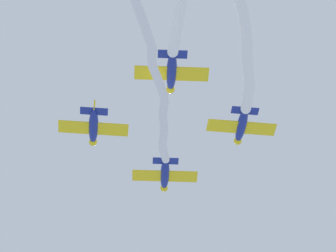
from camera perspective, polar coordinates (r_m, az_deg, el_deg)
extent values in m
ellipsoid|color=navy|center=(76.03, -0.23, -3.50)|extent=(4.39, 1.61, 0.88)
sphere|color=yellow|center=(77.59, -0.28, -4.49)|extent=(0.87, 0.87, 0.75)
ellipsoid|color=black|center=(76.66, -0.24, -3.57)|extent=(1.16, 0.76, 0.47)
cube|color=yellow|center=(76.07, -0.23, -3.64)|extent=(2.53, 6.42, 0.12)
cube|color=navy|center=(74.73, -0.18, -2.54)|extent=(1.23, 2.55, 0.10)
cube|color=yellow|center=(75.11, -0.18, -2.32)|extent=(0.98, 0.28, 1.21)
cylinder|color=white|center=(73.34, -0.29, -1.92)|extent=(2.61, 0.75, 1.17)
cylinder|color=white|center=(71.22, -0.34, -0.81)|extent=(2.77, 1.26, 1.15)
cylinder|color=white|center=(69.34, -0.33, 0.34)|extent=(2.23, 0.88, 0.95)
cylinder|color=white|center=(67.67, -0.30, 1.38)|extent=(2.29, 1.19, 1.17)
cylinder|color=white|center=(65.86, -0.46, 2.59)|extent=(2.70, 0.94, 1.01)
cylinder|color=white|center=(64.05, -0.93, 3.87)|extent=(2.34, 0.93, 1.20)
cylinder|color=white|center=(62.35, -1.17, 5.07)|extent=(2.38, 1.04, 1.12)
cylinder|color=white|center=(60.91, -1.47, 6.57)|extent=(2.38, 1.03, 0.93)
cylinder|color=white|center=(59.66, -2.06, 8.18)|extent=(2.26, 0.98, 0.84)
sphere|color=white|center=(74.39, -0.17, -2.44)|extent=(0.73, 0.73, 0.73)
sphere|color=white|center=(72.29, -0.42, -1.40)|extent=(0.73, 0.73, 0.73)
sphere|color=white|center=(70.16, -0.27, -0.21)|extent=(0.73, 0.73, 0.73)
sphere|color=white|center=(68.52, -0.39, 0.90)|extent=(0.73, 0.73, 0.73)
sphere|color=white|center=(66.82, -0.22, 1.88)|extent=(0.73, 0.73, 0.73)
sphere|color=white|center=(64.91, -0.71, 3.32)|extent=(0.73, 0.73, 0.73)
sphere|color=white|center=(63.20, -1.16, 4.43)|extent=(0.73, 0.73, 0.73)
sphere|color=white|center=(61.51, -1.18, 5.73)|extent=(0.73, 0.73, 0.73)
sphere|color=white|center=(60.32, -1.77, 7.42)|extent=(0.73, 0.73, 0.73)
sphere|color=white|center=(59.00, -2.35, 8.96)|extent=(0.73, 0.73, 0.73)
ellipsoid|color=navy|center=(70.95, -5.40, -0.02)|extent=(4.39, 1.81, 0.88)
sphere|color=yellow|center=(72.44, -5.44, -1.15)|extent=(0.89, 0.89, 0.75)
ellipsoid|color=black|center=(71.57, -5.40, -0.13)|extent=(1.18, 0.81, 0.47)
cube|color=yellow|center=(70.98, -5.41, -0.17)|extent=(2.81, 6.43, 0.12)
cube|color=navy|center=(69.73, -5.37, 1.07)|extent=(1.34, 2.57, 0.10)
cube|color=yellow|center=(70.12, -5.34, 1.28)|extent=(0.98, 0.33, 1.21)
ellipsoid|color=navy|center=(71.87, 5.33, 0.04)|extent=(4.39, 1.87, 0.88)
sphere|color=yellow|center=(73.31, 5.06, -1.08)|extent=(0.90, 0.90, 0.75)
ellipsoid|color=black|center=(72.47, 5.24, -0.07)|extent=(1.18, 0.82, 0.47)
cube|color=yellow|center=(71.89, 5.32, -0.10)|extent=(2.91, 6.43, 0.12)
cube|color=navy|center=(70.68, 5.58, 1.11)|extent=(1.38, 2.57, 0.10)
cube|color=yellow|center=(71.07, 5.54, 1.32)|extent=(0.98, 0.35, 1.21)
cylinder|color=white|center=(69.41, 5.77, 2.02)|extent=(2.86, 1.40, 1.00)
cylinder|color=white|center=(67.62, 5.83, 3.63)|extent=(2.60, 0.95, 0.98)
cylinder|color=white|center=(66.26, 5.73, 5.34)|extent=(2.49, 1.04, 1.45)
cylinder|color=white|center=(65.19, 5.58, 7.12)|extent=(2.50, 1.04, 1.32)
cylinder|color=white|center=(63.92, 5.24, 8.80)|extent=(2.46, 1.25, 0.99)
sphere|color=white|center=(70.36, 5.64, 1.24)|extent=(0.93, 0.93, 0.93)
sphere|color=white|center=(68.47, 5.91, 2.82)|extent=(0.93, 0.93, 0.93)
sphere|color=white|center=(66.79, 5.76, 4.46)|extent=(0.93, 0.93, 0.93)
sphere|color=white|center=(65.76, 5.70, 6.24)|extent=(0.93, 0.93, 0.93)
sphere|color=white|center=(64.64, 5.45, 8.02)|extent=(0.93, 0.93, 0.93)
ellipsoid|color=navy|center=(66.39, 0.26, 3.97)|extent=(4.39, 1.61, 0.88)
sphere|color=yellow|center=(67.77, 0.18, 2.67)|extent=(0.87, 0.87, 0.75)
ellipsoid|color=black|center=(67.00, 0.24, 3.82)|extent=(1.16, 0.76, 0.47)
cube|color=yellow|center=(66.40, 0.26, 3.81)|extent=(2.53, 6.42, 0.12)
cube|color=navy|center=(65.27, 0.33, 5.21)|extent=(1.23, 2.55, 0.10)
cube|color=yellow|center=(65.68, 0.33, 5.41)|extent=(0.98, 0.29, 1.21)
cylinder|color=white|center=(64.36, 0.50, 6.31)|extent=(2.74, 1.53, 1.38)
cylinder|color=white|center=(63.15, 0.89, 8.36)|extent=(3.03, 1.72, 1.41)
sphere|color=white|center=(64.95, 0.35, 5.37)|extent=(0.92, 0.92, 0.92)
sphere|color=white|center=(63.78, 0.66, 7.27)|extent=(0.92, 0.92, 0.92)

